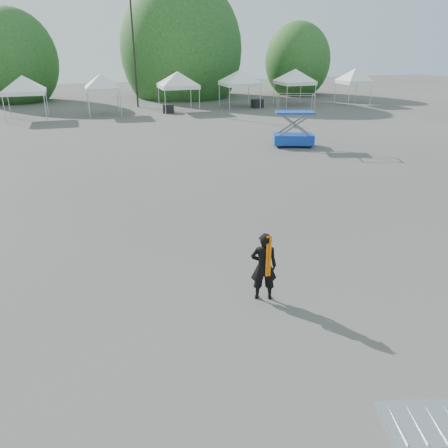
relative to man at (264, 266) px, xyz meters
name	(u,v)px	position (x,y,z in m)	size (l,w,h in m)	color
ground	(190,261)	(-1.20, 2.43, -0.86)	(120.00, 120.00, 0.00)	#474442
light_pole_east	(133,44)	(1.80, 34.43, 4.66)	(0.60, 0.25, 9.80)	black
tree_mid_w	(13,61)	(-9.20, 42.43, 3.07)	(4.16, 4.16, 6.33)	#382314
tree_mid_e	(181,50)	(7.80, 41.43, 3.98)	(5.12, 5.12, 7.79)	#382314
tree_far_e	(297,61)	(20.80, 39.43, 2.77)	(3.84, 3.84, 5.84)	#382314
tent_d	(22,79)	(-7.44, 30.01, 2.20)	(4.36, 4.36, 3.88)	silver
tent_e	(101,77)	(-1.51, 30.54, 2.20)	(3.82, 3.82, 3.88)	silver
tent_f	(178,75)	(4.93, 30.80, 2.20)	(4.52, 4.52, 3.88)	silver
tent_g	(240,73)	(10.87, 31.38, 2.20)	(4.53, 4.53, 3.88)	silver
tent_h	(295,72)	(16.32, 30.99, 2.20)	(4.43, 4.43, 3.88)	silver
tent_extra_8	(355,71)	(22.16, 29.92, 2.20)	(3.75, 3.75, 3.88)	silver
man	(264,266)	(0.00, 0.00, 0.00)	(0.72, 0.58, 1.71)	black
scissor_lift	(294,121)	(8.14, 14.68, 0.64)	(2.55, 1.85, 2.97)	#0D0B9B
barrier_mid	(444,422)	(1.33, -4.40, -0.83)	(2.12, 1.46, 0.06)	#AAADB2
crate_mid	(168,109)	(3.78, 29.83, -0.49)	(0.93, 0.72, 0.72)	black
crate_east	(257,104)	(12.31, 30.45, -0.48)	(0.97, 0.75, 0.75)	black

